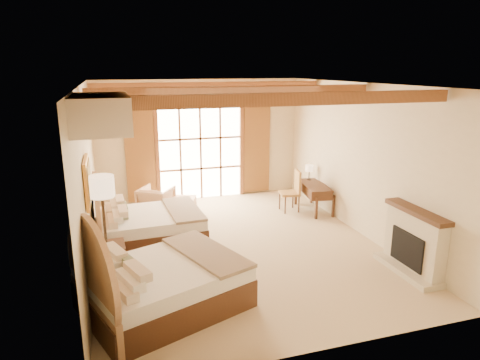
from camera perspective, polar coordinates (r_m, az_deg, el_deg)
name	(u,v)px	position (r m, az deg, el deg)	size (l,w,h in m)	color
floor	(237,245)	(8.78, -0.35, -8.70)	(7.00, 7.00, 0.00)	#CAB789
wall_back	(200,140)	(11.61, -5.37, 5.33)	(5.50, 5.50, 0.00)	beige
wall_left	(87,179)	(7.96, -19.70, 0.07)	(7.00, 7.00, 0.00)	beige
wall_right	(361,160)	(9.42, 15.88, 2.59)	(7.00, 7.00, 0.00)	beige
ceiling	(237,84)	(8.06, -0.39, 12.65)	(7.00, 7.00, 0.00)	#AA6B3A
ceiling_beams	(237,91)	(8.06, -0.39, 11.79)	(5.39, 4.60, 0.18)	#975E35
french_doors	(201,153)	(11.61, -5.27, 3.58)	(3.95, 0.08, 2.60)	white
fireplace	(413,245)	(8.11, 22.07, -8.01)	(0.46, 1.40, 1.16)	beige
painting	(88,182)	(7.19, -19.64, -0.21)	(0.06, 0.95, 0.75)	gold
canopy_valance	(101,113)	(5.74, -18.06, 8.51)	(0.70, 1.40, 0.45)	beige
bed_near	(153,282)	(6.61, -11.52, -13.15)	(2.79, 2.36, 1.47)	#482917
bed_far	(142,224)	(8.95, -12.94, -5.76)	(2.16, 1.67, 1.38)	#482917
nightstand	(110,262)	(7.69, -16.96, -10.40)	(0.52, 0.52, 0.63)	#482917
floor_lamp	(102,194)	(7.01, -17.94, -1.73)	(0.40, 0.40, 1.88)	#312317
armchair	(156,201)	(10.62, -11.11, -2.75)	(0.74, 0.76, 0.69)	tan
ottoman	(184,206)	(10.60, -7.53, -3.45)	(0.56, 0.56, 0.41)	tan
desk	(314,197)	(10.87, 9.84, -2.19)	(0.73, 1.33, 0.68)	#482917
desk_chair	(290,198)	(10.77, 6.72, -2.46)	(0.53, 0.53, 1.04)	#A57B36
desk_lamp	(309,169)	(11.14, 9.23, 1.51)	(0.19, 0.19, 0.39)	#312317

